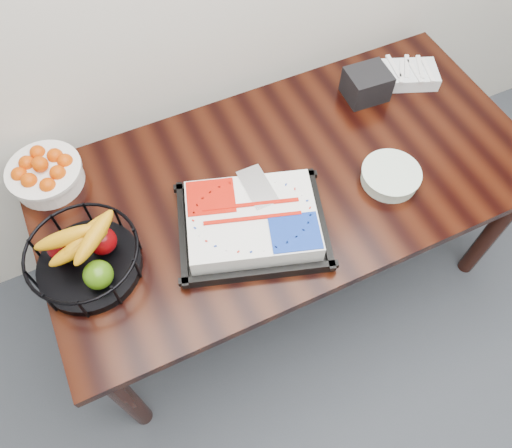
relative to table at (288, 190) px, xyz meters
name	(u,v)px	position (x,y,z in m)	size (l,w,h in m)	color
table	(288,190)	(0.00, 0.00, 0.00)	(1.80, 0.90, 0.75)	black
cake_tray	(252,222)	(-0.22, -0.15, 0.13)	(0.57, 0.50, 0.10)	black
tangerine_bowl	(44,170)	(-0.78, 0.33, 0.16)	(0.26, 0.26, 0.16)	white
fruit_basket	(84,257)	(-0.74, -0.06, 0.16)	(0.35, 0.35, 0.19)	black
plate_stack	(390,176)	(0.31, -0.17, 0.11)	(0.21, 0.21, 0.05)	white
fork_bag	(409,74)	(0.66, 0.23, 0.12)	(0.26, 0.21, 0.06)	silver
napkin_box	(367,84)	(0.45, 0.23, 0.14)	(0.16, 0.14, 0.11)	black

